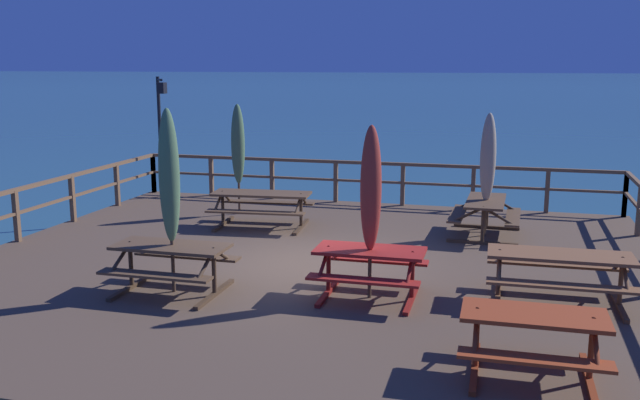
{
  "coord_description": "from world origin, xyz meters",
  "views": [
    {
      "loc": [
        3.38,
        -11.66,
        4.16
      ],
      "look_at": [
        0.0,
        0.87,
        1.62
      ],
      "focal_mm": 39.29,
      "sensor_mm": 36.0,
      "label": 1
    }
  ],
  "objects_px": {
    "picnic_table_front_left": "(533,331)",
    "patio_umbrella_tall_back_left": "(238,145)",
    "patio_umbrella_short_front": "(371,190)",
    "picnic_table_mid_left": "(370,263)",
    "picnic_table_mid_right": "(261,202)",
    "lamp_post_hooked": "(161,119)",
    "picnic_table_back_left": "(171,258)",
    "patio_umbrella_tall_front": "(488,158)",
    "picnic_table_back_right": "(559,267)",
    "patio_umbrella_short_back": "(169,177)",
    "picnic_table_mid_centre": "(485,210)"
  },
  "relations": [
    {
      "from": "picnic_table_front_left",
      "to": "picnic_table_mid_centre",
      "type": "bearing_deg",
      "value": 96.55
    },
    {
      "from": "picnic_table_back_left",
      "to": "patio_umbrella_tall_back_left",
      "type": "xyz_separation_m",
      "value": [
        -1.13,
        5.73,
        1.11
      ]
    },
    {
      "from": "picnic_table_mid_left",
      "to": "patio_umbrella_tall_front",
      "type": "distance_m",
      "value": 4.87
    },
    {
      "from": "picnic_table_back_right",
      "to": "patio_umbrella_tall_front",
      "type": "xyz_separation_m",
      "value": [
        -1.21,
        3.99,
        1.06
      ]
    },
    {
      "from": "picnic_table_mid_centre",
      "to": "picnic_table_mid_left",
      "type": "height_order",
      "value": "same"
    },
    {
      "from": "picnic_table_front_left",
      "to": "patio_umbrella_tall_back_left",
      "type": "xyz_separation_m",
      "value": [
        -6.51,
        7.4,
        1.11
      ]
    },
    {
      "from": "picnic_table_back_left",
      "to": "patio_umbrella_tall_front",
      "type": "relative_size",
      "value": 0.7
    },
    {
      "from": "picnic_table_back_left",
      "to": "patio_umbrella_tall_front",
      "type": "bearing_deg",
      "value": 47.56
    },
    {
      "from": "picnic_table_back_left",
      "to": "patio_umbrella_tall_front",
      "type": "xyz_separation_m",
      "value": [
        4.61,
        5.04,
        1.07
      ]
    },
    {
      "from": "picnic_table_back_right",
      "to": "patio_umbrella_short_back",
      "type": "relative_size",
      "value": 0.73
    },
    {
      "from": "picnic_table_back_left",
      "to": "picnic_table_mid_right",
      "type": "bearing_deg",
      "value": 92.06
    },
    {
      "from": "picnic_table_mid_right",
      "to": "patio_umbrella_short_back",
      "type": "bearing_deg",
      "value": -87.79
    },
    {
      "from": "lamp_post_hooked",
      "to": "picnic_table_mid_right",
      "type": "bearing_deg",
      "value": -33.85
    },
    {
      "from": "patio_umbrella_short_back",
      "to": "patio_umbrella_tall_front",
      "type": "bearing_deg",
      "value": 47.5
    },
    {
      "from": "patio_umbrella_short_back",
      "to": "picnic_table_mid_right",
      "type": "bearing_deg",
      "value": 92.21
    },
    {
      "from": "picnic_table_back_right",
      "to": "patio_umbrella_short_front",
      "type": "height_order",
      "value": "patio_umbrella_short_front"
    },
    {
      "from": "patio_umbrella_short_back",
      "to": "lamp_post_hooked",
      "type": "bearing_deg",
      "value": 118.54
    },
    {
      "from": "picnic_table_mid_right",
      "to": "patio_umbrella_short_front",
      "type": "xyz_separation_m",
      "value": [
        3.21,
        -4.06,
        1.13
      ]
    },
    {
      "from": "picnic_table_mid_right",
      "to": "lamp_post_hooked",
      "type": "bearing_deg",
      "value": 146.15
    },
    {
      "from": "picnic_table_mid_right",
      "to": "picnic_table_back_left",
      "type": "bearing_deg",
      "value": -87.94
    },
    {
      "from": "patio_umbrella_short_front",
      "to": "lamp_post_hooked",
      "type": "bearing_deg",
      "value": 136.52
    },
    {
      "from": "patio_umbrella_tall_back_left",
      "to": "patio_umbrella_short_front",
      "type": "xyz_separation_m",
      "value": [
        4.18,
        -5.18,
        0.03
      ]
    },
    {
      "from": "picnic_table_mid_left",
      "to": "patio_umbrella_short_back",
      "type": "distance_m",
      "value": 3.34
    },
    {
      "from": "picnic_table_front_left",
      "to": "patio_umbrella_tall_back_left",
      "type": "distance_m",
      "value": 9.92
    },
    {
      "from": "picnic_table_mid_centre",
      "to": "picnic_table_mid_right",
      "type": "relative_size",
      "value": 0.81
    },
    {
      "from": "patio_umbrella_tall_back_left",
      "to": "patio_umbrella_tall_front",
      "type": "bearing_deg",
      "value": -6.78
    },
    {
      "from": "patio_umbrella_short_back",
      "to": "patio_umbrella_short_front",
      "type": "relative_size",
      "value": 1.09
    },
    {
      "from": "patio_umbrella_tall_back_left",
      "to": "patio_umbrella_tall_front",
      "type": "relative_size",
      "value": 1.02
    },
    {
      "from": "picnic_table_mid_centre",
      "to": "picnic_table_front_left",
      "type": "distance_m",
      "value": 6.74
    },
    {
      "from": "picnic_table_mid_right",
      "to": "patio_umbrella_tall_back_left",
      "type": "xyz_separation_m",
      "value": [
        -0.97,
        1.12,
        1.1
      ]
    },
    {
      "from": "patio_umbrella_short_back",
      "to": "picnic_table_back_left",
      "type": "bearing_deg",
      "value": -116.74
    },
    {
      "from": "picnic_table_mid_centre",
      "to": "picnic_table_mid_left",
      "type": "relative_size",
      "value": 1.08
    },
    {
      "from": "picnic_table_back_right",
      "to": "picnic_table_mid_centre",
      "type": "relative_size",
      "value": 1.17
    },
    {
      "from": "patio_umbrella_short_front",
      "to": "picnic_table_mid_left",
      "type": "bearing_deg",
      "value": 100.16
    },
    {
      "from": "patio_umbrella_short_back",
      "to": "picnic_table_back_right",
      "type": "bearing_deg",
      "value": 10.03
    },
    {
      "from": "picnic_table_front_left",
      "to": "lamp_post_hooked",
      "type": "xyz_separation_m",
      "value": [
        -9.19,
        8.72,
        1.56
      ]
    },
    {
      "from": "patio_umbrella_tall_back_left",
      "to": "lamp_post_hooked",
      "type": "height_order",
      "value": "lamp_post_hooked"
    },
    {
      "from": "picnic_table_back_right",
      "to": "picnic_table_mid_left",
      "type": "xyz_separation_m",
      "value": [
        -2.78,
        -0.49,
        -0.01
      ]
    },
    {
      "from": "patio_umbrella_short_back",
      "to": "patio_umbrella_short_front",
      "type": "bearing_deg",
      "value": 9.76
    },
    {
      "from": "picnic_table_mid_centre",
      "to": "picnic_table_mid_left",
      "type": "distance_m",
      "value": 4.72
    },
    {
      "from": "patio_umbrella_short_back",
      "to": "picnic_table_mid_centre",
      "type": "bearing_deg",
      "value": 47.39
    },
    {
      "from": "picnic_table_mid_centre",
      "to": "patio_umbrella_tall_front",
      "type": "relative_size",
      "value": 0.71
    },
    {
      "from": "picnic_table_back_left",
      "to": "picnic_table_front_left",
      "type": "xyz_separation_m",
      "value": [
        5.38,
        -1.68,
        -0.01
      ]
    },
    {
      "from": "picnic_table_mid_left",
      "to": "patio_umbrella_tall_back_left",
      "type": "distance_m",
      "value": 6.73
    },
    {
      "from": "picnic_table_mid_right",
      "to": "lamp_post_hooked",
      "type": "height_order",
      "value": "lamp_post_hooked"
    },
    {
      "from": "patio_umbrella_tall_front",
      "to": "lamp_post_hooked",
      "type": "xyz_separation_m",
      "value": [
        -8.42,
        2.0,
        0.48
      ]
    },
    {
      "from": "picnic_table_back_right",
      "to": "patio_umbrella_tall_back_left",
      "type": "height_order",
      "value": "patio_umbrella_tall_back_left"
    },
    {
      "from": "picnic_table_back_right",
      "to": "picnic_table_mid_right",
      "type": "distance_m",
      "value": 6.96
    },
    {
      "from": "lamp_post_hooked",
      "to": "picnic_table_back_right",
      "type": "bearing_deg",
      "value": -31.9
    },
    {
      "from": "patio_umbrella_tall_back_left",
      "to": "patio_umbrella_short_front",
      "type": "relative_size",
      "value": 0.98
    }
  ]
}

